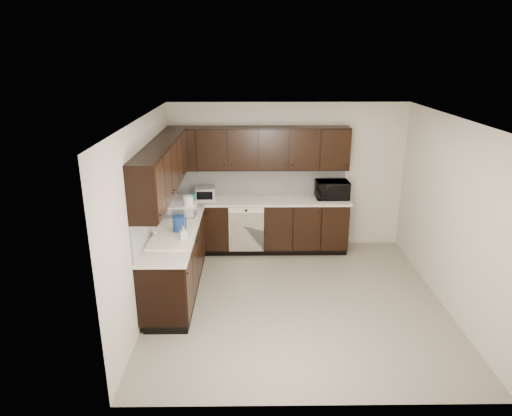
{
  "coord_description": "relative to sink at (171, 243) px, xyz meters",
  "views": [
    {
      "loc": [
        -0.62,
        -5.58,
        3.28
      ],
      "look_at": [
        -0.55,
        0.6,
        1.15
      ],
      "focal_mm": 32.0,
      "sensor_mm": 36.0,
      "label": 1
    }
  ],
  "objects": [
    {
      "name": "storage_bin",
      "position": [
        0.02,
        0.91,
        0.14
      ],
      "size": [
        0.45,
        0.35,
        0.17
      ],
      "primitive_type": "cube",
      "rotation": [
        0.0,
        0.0,
        -0.08
      ],
      "color": "silver",
      "rests_on": "countertop"
    },
    {
      "name": "soap_bottle_a",
      "position": [
        0.17,
        -0.03,
        0.15
      ],
      "size": [
        0.11,
        0.11,
        0.19
      ],
      "primitive_type": "imported",
      "rotation": [
        0.0,
        0.0,
        0.31
      ],
      "color": "gray",
      "rests_on": "countertop"
    },
    {
      "name": "wall_right",
      "position": [
        3.68,
        0.01,
        0.37
      ],
      "size": [
        0.02,
        4.0,
        2.5
      ],
      "primitive_type": "cube",
      "color": "beige",
      "rests_on": "floor"
    },
    {
      "name": "ceiling",
      "position": [
        1.68,
        0.01,
        1.62
      ],
      "size": [
        4.0,
        4.0,
        0.0
      ],
      "primitive_type": "plane",
      "rotation": [
        3.14,
        0.0,
        0.0
      ],
      "color": "white",
      "rests_on": "wall_back"
    },
    {
      "name": "backsplash",
      "position": [
        0.46,
        1.33,
        0.3
      ],
      "size": [
        3.0,
        2.8,
        0.48
      ],
      "color": "silver",
      "rests_on": "countertop"
    },
    {
      "name": "teal_tumbler",
      "position": [
        0.13,
        1.31,
        0.16
      ],
      "size": [
        0.11,
        0.11,
        0.2
      ],
      "primitive_type": "cylinder",
      "rotation": [
        0.0,
        0.0,
        0.24
      ],
      "color": "#0C8B8C",
      "rests_on": "countertop"
    },
    {
      "name": "wall_front",
      "position": [
        1.68,
        -1.99,
        0.37
      ],
      "size": [
        4.0,
        0.02,
        2.5
      ],
      "primitive_type": "cube",
      "color": "beige",
      "rests_on": "floor"
    },
    {
      "name": "sink",
      "position": [
        0.0,
        0.0,
        0.0
      ],
      "size": [
        0.54,
        0.82,
        0.42
      ],
      "color": "#F7EBCA",
      "rests_on": "countertop"
    },
    {
      "name": "microwave",
      "position": [
        2.42,
        1.72,
        0.21
      ],
      "size": [
        0.55,
        0.39,
        0.3
      ],
      "primitive_type": "imported",
      "rotation": [
        0.0,
        0.0,
        0.04
      ],
      "color": "black",
      "rests_on": "countertop"
    },
    {
      "name": "countertop",
      "position": [
        0.67,
        1.12,
        0.04
      ],
      "size": [
        3.03,
        2.83,
        0.04
      ],
      "color": "silver",
      "rests_on": "lower_cabinets"
    },
    {
      "name": "soap_bottle_b",
      "position": [
        -0.19,
        0.96,
        0.18
      ],
      "size": [
        0.12,
        0.13,
        0.25
      ],
      "primitive_type": "imported",
      "rotation": [
        0.0,
        0.0,
        0.4
      ],
      "color": "gray",
      "rests_on": "countertop"
    },
    {
      "name": "lower_cabinets",
      "position": [
        0.67,
        1.12,
        -0.47
      ],
      "size": [
        3.0,
        2.8,
        0.9
      ],
      "color": "black",
      "rests_on": "floor"
    },
    {
      "name": "wall_left",
      "position": [
        -0.32,
        0.01,
        0.37
      ],
      "size": [
        0.02,
        4.0,
        2.5
      ],
      "primitive_type": "cube",
      "color": "beige",
      "rests_on": "floor"
    },
    {
      "name": "toaster_oven",
      "position": [
        0.3,
        1.69,
        0.16
      ],
      "size": [
        0.34,
        0.26,
        0.21
      ],
      "primitive_type": "cube",
      "rotation": [
        0.0,
        0.0,
        0.05
      ],
      "color": "silver",
      "rests_on": "countertop"
    },
    {
      "name": "blue_pitcher",
      "position": [
        0.07,
        0.23,
        0.18
      ],
      "size": [
        0.21,
        0.21,
        0.23
      ],
      "primitive_type": "cylinder",
      "rotation": [
        0.0,
        0.0,
        0.43
      ],
      "color": "navy",
      "rests_on": "countertop"
    },
    {
      "name": "wall_back",
      "position": [
        1.68,
        2.01,
        0.37
      ],
      "size": [
        4.0,
        0.02,
        2.5
      ],
      "primitive_type": "cube",
      "color": "beige",
      "rests_on": "floor"
    },
    {
      "name": "floor",
      "position": [
        1.68,
        0.01,
        -0.88
      ],
      "size": [
        4.0,
        4.0,
        0.0
      ],
      "primitive_type": "plane",
      "color": "gray",
      "rests_on": "ground"
    },
    {
      "name": "dishwasher",
      "position": [
        0.98,
        1.42,
        -0.33
      ],
      "size": [
        0.58,
        0.04,
        0.78
      ],
      "color": "#F7EBCA",
      "rests_on": "lower_cabinets"
    },
    {
      "name": "upper_cabinets",
      "position": [
        0.58,
        1.22,
        0.89
      ],
      "size": [
        3.0,
        2.8,
        0.7
      ],
      "color": "black",
      "rests_on": "wall_back"
    },
    {
      "name": "paper_towel_roll",
      "position": [
        0.13,
        0.85,
        0.22
      ],
      "size": [
        0.16,
        0.16,
        0.32
      ],
      "primitive_type": "cylinder",
      "rotation": [
        0.0,
        0.0,
        -0.08
      ],
      "color": "white",
      "rests_on": "countertop"
    }
  ]
}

